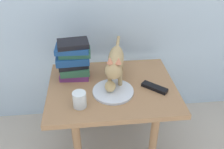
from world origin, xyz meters
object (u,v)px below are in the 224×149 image
object	(u,v)px
candle_jar	(80,100)
tv_remote	(154,87)
side_table	(112,96)
book_stack	(74,60)
bread_roll	(110,86)
plate	(112,91)
cat	(116,62)

from	to	relation	value
candle_jar	tv_remote	world-z (taller)	candle_jar
side_table	book_stack	distance (m)	0.31
book_stack	side_table	bearing A→B (deg)	-30.27
bread_roll	tv_remote	bearing A→B (deg)	0.59
plate	bread_roll	size ratio (longest dim) A/B	2.85
cat	book_stack	size ratio (longest dim) A/B	2.05
book_stack	tv_remote	size ratio (longest dim) A/B	1.54
cat	book_stack	distance (m)	0.25
plate	book_stack	size ratio (longest dim) A/B	0.99
plate	cat	xyz separation A→B (m)	(0.03, 0.11, 0.13)
cat	tv_remote	distance (m)	0.26
side_table	candle_jar	world-z (taller)	candle_jar
side_table	book_stack	xyz separation A→B (m)	(-0.21, 0.12, 0.19)
side_table	tv_remote	bearing A→B (deg)	-12.37
cat	candle_jar	world-z (taller)	cat
book_stack	candle_jar	bearing A→B (deg)	-83.62
side_table	plate	size ratio (longest dim) A/B	3.20
tv_remote	cat	bearing A→B (deg)	-163.94
side_table	book_stack	world-z (taller)	book_stack
plate	side_table	bearing A→B (deg)	85.86
tv_remote	candle_jar	bearing A→B (deg)	-123.94
side_table	plate	xyz separation A→B (m)	(-0.00, -0.06, 0.08)
candle_jar	cat	bearing A→B (deg)	44.95
tv_remote	plate	bearing A→B (deg)	-136.39
side_table	tv_remote	world-z (taller)	tv_remote
bread_roll	candle_jar	size ratio (longest dim) A/B	0.94
candle_jar	tv_remote	xyz separation A→B (m)	(0.42, 0.11, -0.03)
plate	book_stack	distance (m)	0.30
cat	candle_jar	xyz separation A→B (m)	(-0.21, -0.21, -0.09)
bread_roll	candle_jar	bearing A→B (deg)	-148.16
book_stack	tv_remote	world-z (taller)	book_stack
cat	book_stack	world-z (taller)	book_stack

